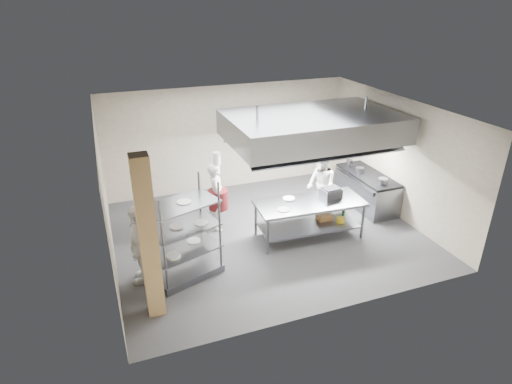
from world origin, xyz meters
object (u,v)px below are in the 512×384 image
object	(u,v)px
stockpot	(360,170)
pass_rack	(184,232)
chef_line	(321,185)
chef_plating	(140,244)
griddle	(331,193)
chef_head	(217,196)
island	(309,219)
cooking_range	(366,191)

from	to	relation	value
stockpot	pass_rack	bearing A→B (deg)	-162.04
chef_line	stockpot	world-z (taller)	chef_line
chef_plating	griddle	bearing A→B (deg)	112.27
pass_rack	chef_head	bearing A→B (deg)	36.54
island	chef_head	bearing A→B (deg)	151.51
cooking_range	chef_line	xyz separation A→B (m)	(-1.45, -0.08, 0.42)
cooking_range	stockpot	bearing A→B (deg)	142.15
cooking_range	griddle	size ratio (longest dim) A/B	4.50
chef_plating	chef_head	bearing A→B (deg)	144.43
chef_head	chef_line	size ratio (longest dim) A/B	1.01
chef_head	griddle	distance (m)	2.69
chef_plating	pass_rack	bearing A→B (deg)	96.86
pass_rack	cooking_range	size ratio (longest dim) A/B	1.00
griddle	chef_plating	bearing A→B (deg)	178.83
chef_plating	stockpot	distance (m)	6.09
cooking_range	pass_rack	bearing A→B (deg)	-164.02
chef_line	pass_rack	bearing A→B (deg)	-69.21
chef_head	island	bearing A→B (deg)	-108.80
griddle	stockpot	xyz separation A→B (m)	(1.48, 1.07, -0.04)
chef_head	stockpot	xyz separation A→B (m)	(3.92, -0.04, 0.13)
chef_plating	stockpot	bearing A→B (deg)	120.95
chef_line	griddle	xyz separation A→B (m)	(-0.21, -0.85, 0.18)
chef_line	stockpot	xyz separation A→B (m)	(1.27, 0.22, 0.14)
pass_rack	chef_plating	distance (m)	0.88
cooking_range	chef_line	world-z (taller)	chef_line
griddle	stockpot	bearing A→B (deg)	29.13
cooking_range	island	bearing A→B (deg)	-156.17
griddle	stockpot	world-z (taller)	griddle
island	chef_plating	size ratio (longest dim) A/B	1.51
pass_rack	stockpot	xyz separation A→B (m)	(5.05, 1.64, -0.02)
chef_line	chef_plating	distance (m)	4.80
chef_head	griddle	size ratio (longest dim) A/B	3.80
chef_line	griddle	distance (m)	0.89
cooking_range	chef_plating	bearing A→B (deg)	-167.48
chef_line	griddle	size ratio (longest dim) A/B	3.76
cooking_range	chef_line	size ratio (longest dim) A/B	1.20
pass_rack	griddle	size ratio (longest dim) A/B	4.51
island	griddle	size ratio (longest dim) A/B	5.59
pass_rack	stockpot	size ratio (longest dim) A/B	8.80
pass_rack	chef_line	bearing A→B (deg)	1.12
chef_head	stockpot	bearing A→B (deg)	-77.77
chef_head	griddle	bearing A→B (deg)	-101.50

